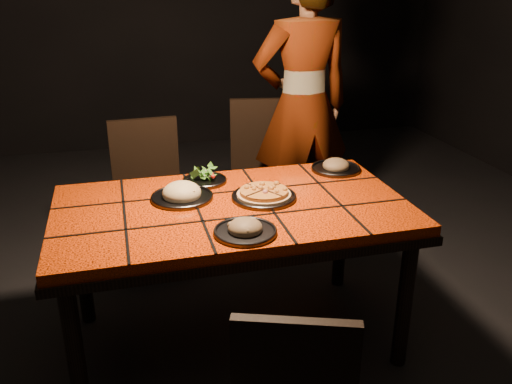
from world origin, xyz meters
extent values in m
cube|color=black|center=(0.00, 0.00, -0.02)|extent=(6.00, 7.00, 0.04)
cube|color=#DF3C07|center=(0.00, 0.00, 0.72)|extent=(1.60, 0.90, 0.05)
cube|color=black|center=(0.00, 0.00, 0.68)|extent=(1.62, 0.92, 0.04)
cylinder|color=black|center=(-0.72, -0.37, 0.33)|extent=(0.07, 0.07, 0.66)
cylinder|color=black|center=(0.72, -0.37, 0.33)|extent=(0.07, 0.07, 0.66)
cylinder|color=black|center=(-0.72, 0.37, 0.33)|extent=(0.07, 0.07, 0.66)
cylinder|color=black|center=(0.72, 0.37, 0.33)|extent=(0.07, 0.07, 0.66)
cube|color=black|center=(-0.04, -1.03, 0.62)|extent=(0.36, 0.16, 0.41)
cube|color=black|center=(-0.32, 0.84, 0.44)|extent=(0.43, 0.43, 0.04)
cube|color=black|center=(-0.33, 1.03, 0.69)|extent=(0.42, 0.06, 0.45)
cylinder|color=black|center=(-0.48, 0.66, 0.21)|extent=(0.04, 0.04, 0.42)
cylinder|color=black|center=(-0.14, 0.68, 0.21)|extent=(0.04, 0.04, 0.42)
cylinder|color=black|center=(-0.49, 1.00, 0.21)|extent=(0.04, 0.04, 0.42)
cylinder|color=black|center=(-0.16, 1.01, 0.21)|extent=(0.04, 0.04, 0.42)
cube|color=black|center=(0.43, 0.96, 0.47)|extent=(0.51, 0.51, 0.04)
cube|color=black|center=(0.47, 1.16, 0.73)|extent=(0.44, 0.12, 0.48)
cylinder|color=black|center=(0.22, 0.82, 0.22)|extent=(0.04, 0.04, 0.45)
cylinder|color=black|center=(0.57, 0.76, 0.22)|extent=(0.04, 0.04, 0.45)
cylinder|color=black|center=(0.29, 1.17, 0.22)|extent=(0.04, 0.04, 0.45)
cylinder|color=black|center=(0.64, 1.10, 0.22)|extent=(0.04, 0.04, 0.45)
imported|color=brown|center=(0.70, 1.04, 0.93)|extent=(0.71, 0.49, 1.86)
cylinder|color=#38373C|center=(0.16, 0.03, 0.76)|extent=(0.30, 0.30, 0.01)
torus|color=#38373C|center=(0.16, 0.03, 0.76)|extent=(0.31, 0.31, 0.01)
cylinder|color=tan|center=(0.16, 0.03, 0.77)|extent=(0.35, 0.35, 0.01)
cylinder|color=#BF8631|center=(0.16, 0.03, 0.78)|extent=(0.31, 0.31, 0.02)
cylinder|color=#38373C|center=(-0.21, 0.12, 0.76)|extent=(0.29, 0.29, 0.01)
torus|color=#38373C|center=(-0.21, 0.12, 0.76)|extent=(0.29, 0.29, 0.01)
ellipsoid|color=#D1B98A|center=(-0.21, 0.12, 0.79)|extent=(0.17, 0.17, 0.10)
cylinder|color=#38373C|center=(-0.07, 0.31, 0.76)|extent=(0.22, 0.22, 0.01)
torus|color=#38373C|center=(-0.07, 0.31, 0.76)|extent=(0.22, 0.22, 0.01)
cylinder|color=#38373C|center=(-0.01, -0.31, 0.76)|extent=(0.26, 0.26, 0.01)
torus|color=#38373C|center=(-0.01, -0.31, 0.76)|extent=(0.26, 0.26, 0.01)
ellipsoid|color=brown|center=(-0.01, -0.31, 0.78)|extent=(0.15, 0.15, 0.09)
cylinder|color=#38373C|center=(0.64, 0.31, 0.76)|extent=(0.26, 0.26, 0.01)
torus|color=#38373C|center=(0.64, 0.31, 0.76)|extent=(0.26, 0.26, 0.01)
ellipsoid|color=brown|center=(0.64, 0.31, 0.78)|extent=(0.16, 0.16, 0.09)
camera|label=1|loc=(-0.47, -2.23, 1.73)|focal=38.00mm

